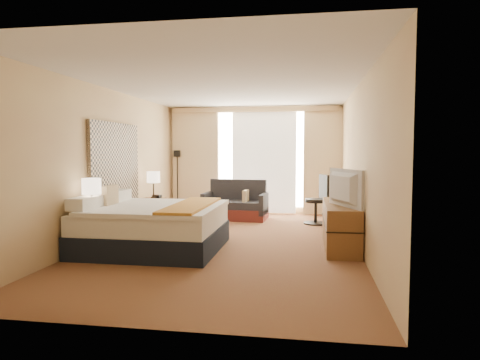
# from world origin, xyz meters

# --- Properties ---
(floor) EXTENTS (4.20, 7.00, 0.02)m
(floor) POSITION_xyz_m (0.00, 0.00, 0.00)
(floor) COLOR maroon
(floor) RESTS_ON ground
(ceiling) EXTENTS (4.20, 7.00, 0.02)m
(ceiling) POSITION_xyz_m (0.00, 0.00, 2.60)
(ceiling) COLOR silver
(ceiling) RESTS_ON wall_back
(wall_back) EXTENTS (4.20, 0.02, 2.60)m
(wall_back) POSITION_xyz_m (0.00, 3.50, 1.30)
(wall_back) COLOR #DBC285
(wall_back) RESTS_ON ground
(wall_front) EXTENTS (4.20, 0.02, 2.60)m
(wall_front) POSITION_xyz_m (0.00, -3.50, 1.30)
(wall_front) COLOR #DBC285
(wall_front) RESTS_ON ground
(wall_left) EXTENTS (0.02, 7.00, 2.60)m
(wall_left) POSITION_xyz_m (-2.10, 0.00, 1.30)
(wall_left) COLOR #DBC285
(wall_left) RESTS_ON ground
(wall_right) EXTENTS (0.02, 7.00, 2.60)m
(wall_right) POSITION_xyz_m (2.10, 0.00, 1.30)
(wall_right) COLOR #DBC285
(wall_right) RESTS_ON ground
(headboard) EXTENTS (0.06, 1.85, 1.50)m
(headboard) POSITION_xyz_m (-2.06, 0.20, 1.28)
(headboard) COLOR black
(headboard) RESTS_ON wall_left
(nightstand_left) EXTENTS (0.45, 0.52, 0.55)m
(nightstand_left) POSITION_xyz_m (-1.87, -1.05, 0.28)
(nightstand_left) COLOR brown
(nightstand_left) RESTS_ON floor
(nightstand_right) EXTENTS (0.45, 0.52, 0.55)m
(nightstand_right) POSITION_xyz_m (-1.87, 1.45, 0.28)
(nightstand_right) COLOR brown
(nightstand_right) RESTS_ON floor
(media_dresser) EXTENTS (0.50, 1.80, 0.70)m
(media_dresser) POSITION_xyz_m (1.83, 0.00, 0.35)
(media_dresser) COLOR brown
(media_dresser) RESTS_ON floor
(window) EXTENTS (2.30, 0.02, 2.30)m
(window) POSITION_xyz_m (0.25, 3.47, 1.32)
(window) COLOR white
(window) RESTS_ON wall_back
(curtains) EXTENTS (4.12, 0.19, 2.56)m
(curtains) POSITION_xyz_m (-0.00, 3.39, 1.41)
(curtains) COLOR #FADEB0
(curtains) RESTS_ON floor
(bed) EXTENTS (2.05, 1.87, 0.99)m
(bed) POSITION_xyz_m (-1.06, -0.65, 0.36)
(bed) COLOR black
(bed) RESTS_ON floor
(loveseat) EXTENTS (1.45, 0.84, 0.88)m
(loveseat) POSITION_xyz_m (-0.29, 2.49, 0.29)
(loveseat) COLOR #5A1F19
(loveseat) RESTS_ON floor
(floor_lamp) EXTENTS (0.19, 0.19, 1.54)m
(floor_lamp) POSITION_xyz_m (-1.90, 3.30, 1.09)
(floor_lamp) COLOR black
(floor_lamp) RESTS_ON floor
(desk_chair) EXTENTS (0.52, 0.52, 1.03)m
(desk_chair) POSITION_xyz_m (1.53, 2.12, 0.46)
(desk_chair) COLOR black
(desk_chair) RESTS_ON floor
(lamp_left) EXTENTS (0.28, 0.28, 0.58)m
(lamp_left) POSITION_xyz_m (-1.85, -1.06, 1.00)
(lamp_left) COLOR black
(lamp_left) RESTS_ON nightstand_left
(lamp_right) EXTENTS (0.26, 0.26, 0.56)m
(lamp_right) POSITION_xyz_m (-1.83, 1.44, 0.98)
(lamp_right) COLOR black
(lamp_right) RESTS_ON nightstand_right
(tissue_box) EXTENTS (0.12, 0.12, 0.10)m
(tissue_box) POSITION_xyz_m (-1.74, -1.10, 0.60)
(tissue_box) COLOR #91C6E0
(tissue_box) RESTS_ON nightstand_left
(telephone) EXTENTS (0.19, 0.16, 0.06)m
(telephone) POSITION_xyz_m (-1.80, 1.55, 0.58)
(telephone) COLOR black
(telephone) RESTS_ON nightstand_right
(television) EXTENTS (0.51, 0.95, 0.57)m
(television) POSITION_xyz_m (1.78, -0.43, 0.98)
(television) COLOR black
(television) RESTS_ON media_dresser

